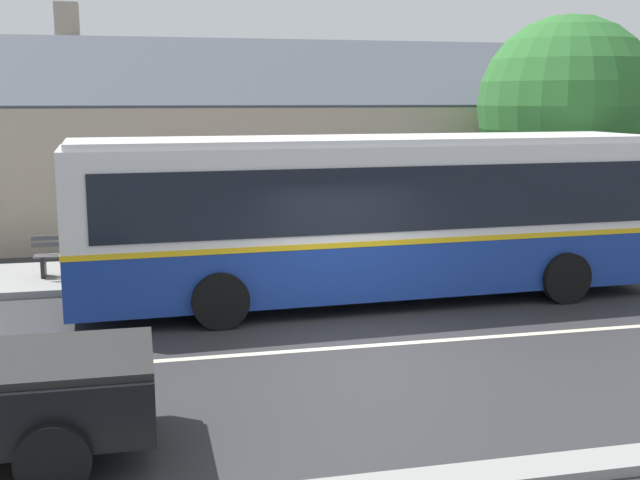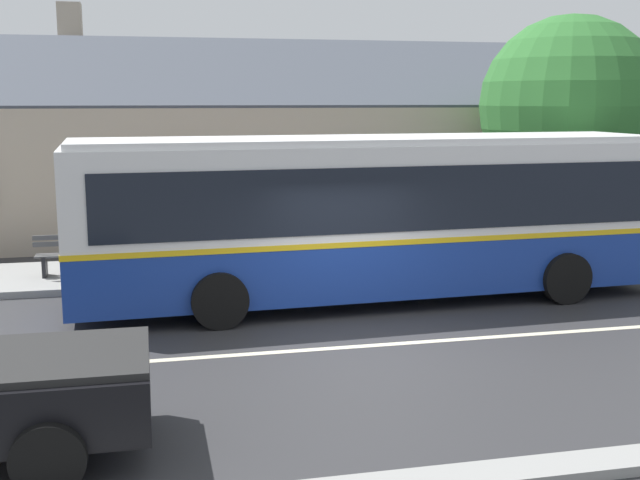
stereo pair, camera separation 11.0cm
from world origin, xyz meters
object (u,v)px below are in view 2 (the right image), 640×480
bench_by_building (79,256)px  bus_stop_sign (587,197)px  transit_bus (372,214)px  street_tree_primary (569,106)px

bench_by_building → bus_stop_sign: (11.64, -0.79, 1.06)m
transit_bus → street_tree_primary: bearing=32.1°
bench_by_building → street_tree_primary: bearing=5.4°
transit_bus → street_tree_primary: size_ratio=1.93×
transit_bus → bus_stop_sign: (5.91, 2.09, -0.08)m
transit_bus → bus_stop_sign: transit_bus is taller
bus_stop_sign → bench_by_building: bearing=176.1°
street_tree_primary → bus_stop_sign: 2.92m
bench_by_building → street_tree_primary: street_tree_primary is taller
transit_bus → bus_stop_sign: 6.27m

